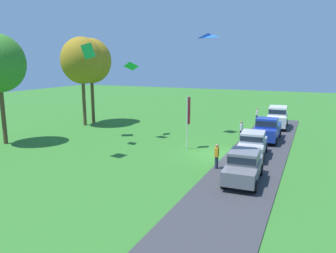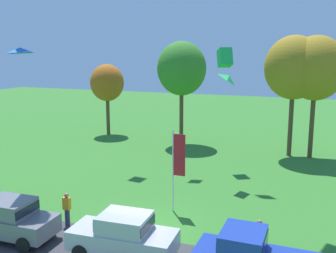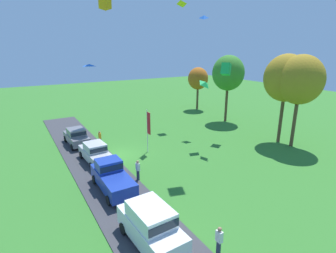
% 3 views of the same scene
% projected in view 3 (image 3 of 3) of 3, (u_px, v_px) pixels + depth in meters
% --- Properties ---
extents(ground_plane, '(120.00, 120.00, 0.00)m').
position_uv_depth(ground_plane, '(119.00, 155.00, 25.93)').
color(ground_plane, '#337528').
extents(pavement_strip, '(36.00, 4.40, 0.06)m').
position_uv_depth(pavement_strip, '(92.00, 161.00, 24.59)').
color(pavement_strip, '#38383D').
rests_on(pavement_strip, ground).
extents(car_sedan_near_entrance, '(4.48, 2.11, 1.84)m').
position_uv_depth(car_sedan_near_entrance, '(76.00, 136.00, 28.39)').
color(car_sedan_near_entrance, slate).
rests_on(car_sedan_near_entrance, ground).
extents(car_sedan_far_end, '(4.50, 2.16, 1.84)m').
position_uv_depth(car_sedan_far_end, '(95.00, 152.00, 24.04)').
color(car_sedan_far_end, '#B7B7BC').
rests_on(car_sedan_far_end, ground).
extents(car_pickup_mid_row, '(5.00, 2.05, 2.14)m').
position_uv_depth(car_pickup_mid_row, '(112.00, 176.00, 19.31)').
color(car_pickup_mid_row, '#1E389E').
rests_on(car_pickup_mid_row, ground).
extents(car_suv_by_flagpole, '(4.68, 2.20, 2.28)m').
position_uv_depth(car_suv_by_flagpole, '(151.00, 224.00, 13.75)').
color(car_suv_by_flagpole, white).
rests_on(car_suv_by_flagpole, ground).
extents(person_watching_sky, '(0.36, 0.24, 1.71)m').
position_uv_depth(person_watching_sky, '(100.00, 138.00, 28.13)').
color(person_watching_sky, '#2D334C').
rests_on(person_watching_sky, ground).
extents(person_beside_suv, '(0.36, 0.24, 1.71)m').
position_uv_depth(person_beside_suv, '(138.00, 170.00, 20.78)').
color(person_beside_suv, '#2D334C').
rests_on(person_beside_suv, ground).
extents(person_on_lawn, '(0.36, 0.24, 1.71)m').
position_uv_depth(person_on_lawn, '(219.00, 241.00, 13.11)').
color(person_on_lawn, '#2D334C').
rests_on(person_on_lawn, ground).
extents(tree_left_of_center, '(3.39, 3.39, 7.16)m').
position_uv_depth(tree_left_of_center, '(198.00, 79.00, 44.24)').
color(tree_left_of_center, brown).
rests_on(tree_left_of_center, ground).
extents(tree_far_right, '(4.42, 4.42, 9.33)m').
position_uv_depth(tree_far_right, '(228.00, 73.00, 36.25)').
color(tree_far_right, brown).
rests_on(tree_far_right, ground).
extents(tree_center_back, '(4.58, 4.58, 9.67)m').
position_uv_depth(tree_center_back, '(286.00, 78.00, 27.74)').
color(tree_center_back, brown).
rests_on(tree_center_back, ground).
extents(tree_right_of_center, '(4.57, 4.57, 9.64)m').
position_uv_depth(tree_right_of_center, '(300.00, 80.00, 26.44)').
color(tree_right_of_center, brown).
rests_on(tree_right_of_center, ground).
extents(flag_banner, '(0.71, 0.08, 4.44)m').
position_uv_depth(flag_banner, '(148.00, 126.00, 25.83)').
color(flag_banner, silver).
rests_on(flag_banner, ground).
extents(kite_diamond_over_trees, '(1.23, 1.23, 0.57)m').
position_uv_depth(kite_diamond_over_trees, '(204.00, 17.00, 30.55)').
color(kite_diamond_over_trees, blue).
extents(kite_box_mid_center, '(1.81, 1.53, 1.88)m').
position_uv_depth(kite_box_mid_center, '(105.00, 2.00, 28.66)').
color(kite_box_mid_center, orange).
extents(kite_diamond_high_right, '(1.37, 1.37, 0.75)m').
position_uv_depth(kite_diamond_high_right, '(182.00, 3.00, 33.53)').
color(kite_diamond_high_right, yellow).
extents(kite_diamond_near_flag, '(1.27, 1.30, 0.33)m').
position_uv_depth(kite_diamond_near_flag, '(89.00, 65.00, 27.87)').
color(kite_diamond_near_flag, blue).
extents(kite_diamond_high_left, '(1.28, 1.27, 0.85)m').
position_uv_depth(kite_diamond_high_left, '(206.00, 84.00, 26.57)').
color(kite_diamond_high_left, green).
extents(kite_box_topmost, '(1.42, 1.52, 1.48)m').
position_uv_depth(kite_box_topmost, '(226.00, 69.00, 29.07)').
color(kite_box_topmost, green).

